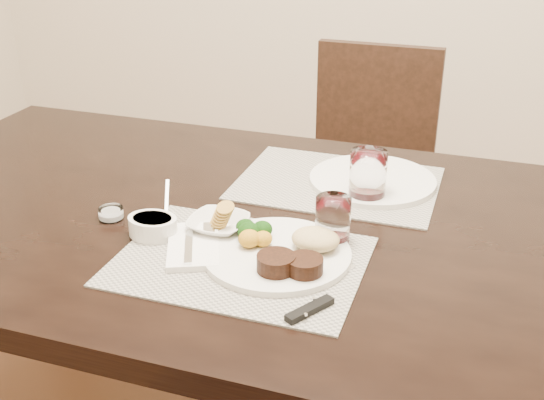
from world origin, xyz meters
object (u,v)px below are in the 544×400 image
(dinner_plate, at_px, (283,251))
(steak_knife, at_px, (314,301))
(chair_far, at_px, (367,167))
(far_plate, at_px, (372,180))
(cracker_bowl, at_px, (218,224))
(wine_glass_near, at_px, (333,223))

(dinner_plate, xyz_separation_m, steak_knife, (0.10, -0.13, -0.01))
(chair_far, xyz_separation_m, steak_knife, (0.14, -1.21, 0.26))
(far_plate, bearing_deg, dinner_plate, -102.79)
(cracker_bowl, relative_size, far_plate, 0.42)
(chair_far, distance_m, wine_glass_near, 1.04)
(chair_far, distance_m, far_plate, 0.74)
(cracker_bowl, bearing_deg, steak_knife, -36.63)
(chair_far, xyz_separation_m, far_plate, (0.14, -0.68, 0.26))
(dinner_plate, relative_size, steak_knife, 1.29)
(steak_knife, bearing_deg, far_plate, 121.75)
(chair_far, distance_m, dinner_plate, 1.12)
(chair_far, bearing_deg, wine_glass_near, -83.35)
(chair_far, xyz_separation_m, dinner_plate, (0.04, -1.09, 0.27))
(dinner_plate, distance_m, steak_knife, 0.16)
(cracker_bowl, bearing_deg, far_plate, 53.67)
(wine_glass_near, bearing_deg, cracker_bowl, -172.40)
(chair_far, relative_size, dinner_plate, 3.19)
(dinner_plate, bearing_deg, far_plate, 75.86)
(dinner_plate, distance_m, far_plate, 0.41)
(wine_glass_near, xyz_separation_m, far_plate, (0.02, 0.31, -0.04))
(cracker_bowl, xyz_separation_m, far_plate, (0.25, 0.34, -0.01))
(cracker_bowl, distance_m, far_plate, 0.42)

